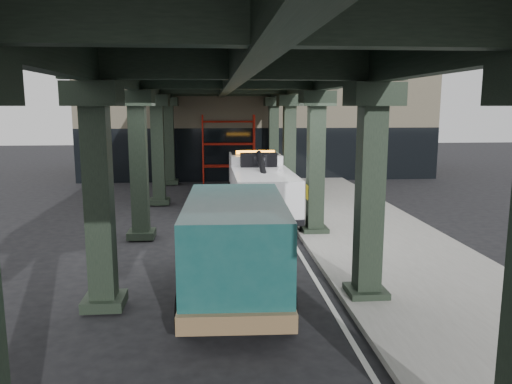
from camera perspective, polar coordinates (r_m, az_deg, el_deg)
name	(u,v)px	position (r m, az deg, el deg)	size (l,w,h in m)	color
ground	(244,253)	(15.54, -1.33, -7.03)	(90.00, 90.00, 0.00)	black
sidewalk	(367,232)	(18.25, 12.55, -4.47)	(5.00, 40.00, 0.15)	gray
lane_stripe	(289,235)	(17.64, 3.79, -4.98)	(0.12, 38.00, 0.01)	silver
viaduct	(228,76)	(16.89, -3.24, 13.05)	(7.40, 32.00, 6.40)	black
building	(255,113)	(34.98, -0.16, 8.98)	(22.00, 10.00, 8.00)	#C6B793
scaffolding	(228,147)	(29.61, -3.16, 5.15)	(3.08, 0.88, 4.00)	red
tow_truck	(259,183)	(20.90, 0.38, 0.98)	(2.53, 8.15, 2.66)	black
towed_van	(235,244)	(11.76, -2.37, -5.99)	(2.60, 6.05, 2.42)	#134645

